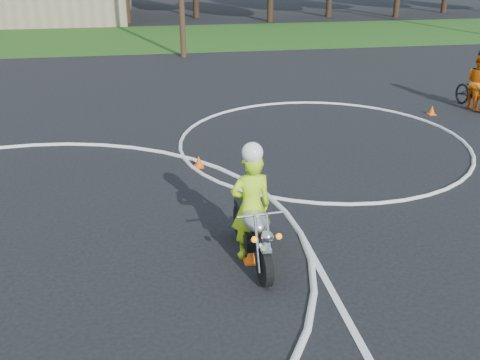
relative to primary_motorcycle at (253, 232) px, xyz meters
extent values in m
cube|color=#1E4714|center=(-4.91, 24.74, -0.56)|extent=(120.00, 10.00, 0.02)
torus|color=silver|center=(3.09, 5.74, -0.56)|extent=(8.10, 8.10, 0.10)
cylinder|color=black|center=(0.06, -0.74, -0.24)|extent=(0.19, 0.68, 0.67)
cylinder|color=black|center=(-0.07, 0.82, -0.24)|extent=(0.19, 0.68, 0.67)
cube|color=black|center=(-0.01, 0.10, -0.12)|extent=(0.36, 0.64, 0.33)
ellipsoid|color=silver|center=(0.01, -0.12, 0.30)|extent=(0.46, 0.74, 0.31)
cube|color=black|center=(-0.04, 0.43, 0.26)|extent=(0.34, 0.69, 0.11)
cylinder|color=silver|center=(-0.05, -0.66, 0.16)|extent=(0.08, 0.40, 0.90)
cylinder|color=silver|center=(0.15, -0.64, 0.16)|extent=(0.08, 0.40, 0.90)
cube|color=silver|center=(0.06, -0.76, 0.12)|extent=(0.18, 0.26, 0.06)
cylinder|color=white|center=(0.03, -0.46, 0.57)|extent=(0.78, 0.10, 0.04)
sphere|color=silver|center=(0.06, -0.85, 0.38)|extent=(0.20, 0.20, 0.20)
sphere|color=orange|center=(-0.14, -0.84, 0.35)|extent=(0.10, 0.10, 0.10)
sphere|color=orange|center=(0.26, -0.81, 0.35)|extent=(0.10, 0.10, 0.10)
cylinder|color=silver|center=(0.13, 0.56, -0.24)|extent=(0.16, 0.90, 0.09)
imported|color=#BFFF1A|center=(-0.01, 0.14, 0.42)|extent=(0.76, 0.53, 1.98)
sphere|color=white|center=(0.00, 0.09, 1.43)|extent=(0.36, 0.36, 0.36)
imported|color=black|center=(9.15, 8.04, -0.02)|extent=(0.91, 2.16, 1.10)
imported|color=#CE5A0A|center=(9.15, 8.04, 0.35)|extent=(0.77, 0.95, 1.84)
cone|color=#FF5A0D|center=(7.42, 7.67, -0.42)|extent=(0.22, 0.22, 0.30)
cube|color=#FF5A0D|center=(7.42, 7.67, -0.56)|extent=(0.24, 0.24, 0.03)
cone|color=#FF5A0D|center=(-0.52, 4.46, -0.42)|extent=(0.22, 0.22, 0.30)
cube|color=#FF5A0D|center=(-0.52, 4.46, -0.56)|extent=(0.24, 0.24, 0.03)
cone|color=#FF5A0D|center=(-0.04, -0.06, -0.42)|extent=(0.22, 0.22, 0.30)
cube|color=#FF5A0D|center=(-0.04, -0.06, -0.56)|extent=(0.24, 0.24, 0.03)
cylinder|color=#382619|center=(7.09, 30.74, 0.87)|extent=(0.44, 0.44, 2.88)
cylinder|color=#382619|center=(-6.91, 32.74, 0.87)|extent=(0.44, 0.44, 2.88)
camera|label=1|loc=(-1.55, -7.93, 4.57)|focal=40.00mm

